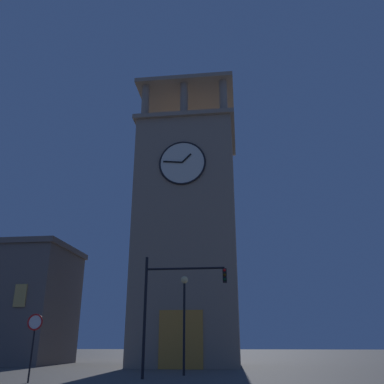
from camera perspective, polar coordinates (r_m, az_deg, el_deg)
name	(u,v)px	position (r m, az deg, el deg)	size (l,w,h in m)	color
ground_plane	(174,368)	(32.86, -2.59, -23.43)	(200.00, 200.00, 0.00)	#56544F
clocktower	(188,234)	(36.04, -0.53, -5.94)	(8.91, 8.71, 26.89)	gray
traffic_signal_near	(171,296)	(22.61, -2.93, -14.38)	(4.52, 0.41, 6.24)	black
street_lamp	(184,305)	(25.16, -1.09, -15.61)	(0.44, 0.44, 5.56)	black
no_horn_sign	(34,328)	(21.84, -21.24, -17.34)	(0.78, 0.14, 3.06)	black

